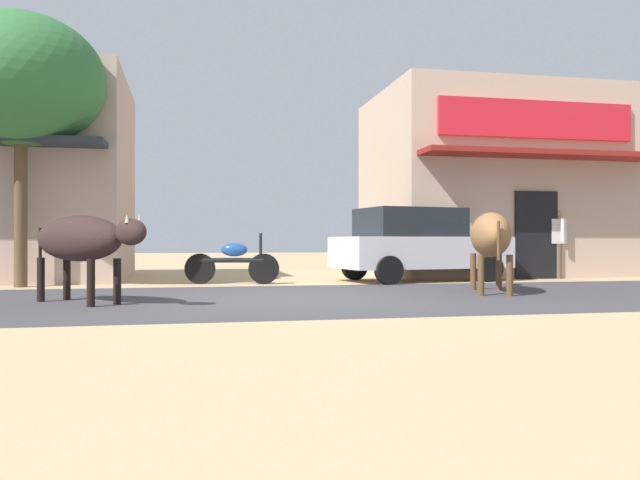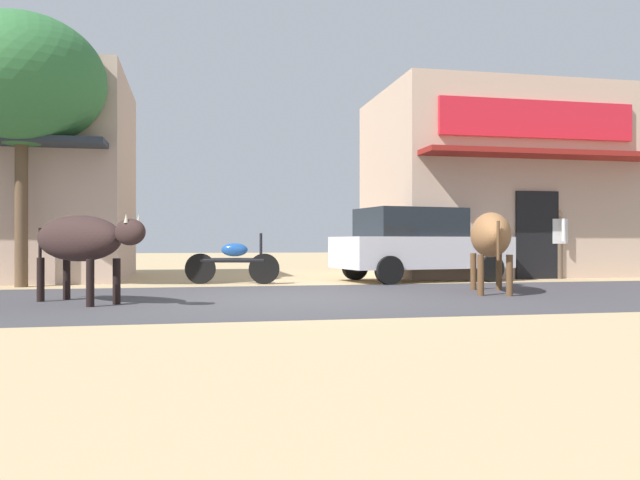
# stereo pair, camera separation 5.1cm
# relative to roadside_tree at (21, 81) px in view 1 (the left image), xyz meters

# --- Properties ---
(ground) EXTENTS (80.00, 80.00, 0.00)m
(ground) POSITION_rel_roadside_tree_xyz_m (4.72, -3.52, -4.06)
(ground) COLOR tan
(asphalt_road) EXTENTS (72.00, 5.60, 0.00)m
(asphalt_road) POSITION_rel_roadside_tree_xyz_m (4.72, -3.52, -4.06)
(asphalt_road) COLOR #403F43
(asphalt_road) RESTS_ON ground
(storefront_right_club) EXTENTS (6.28, 5.53, 4.89)m
(storefront_right_club) POSITION_rel_roadside_tree_xyz_m (11.39, 2.73, -1.61)
(storefront_right_club) COLOR tan
(storefront_right_club) RESTS_ON ground
(roadside_tree) EXTENTS (3.23, 3.23, 5.37)m
(roadside_tree) POSITION_rel_roadside_tree_xyz_m (0.00, 0.00, 0.00)
(roadside_tree) COLOR brown
(roadside_tree) RESTS_ON ground
(parked_hatchback_car) EXTENTS (4.10, 2.40, 1.64)m
(parked_hatchback_car) POSITION_rel_roadside_tree_xyz_m (8.32, 0.25, -3.22)
(parked_hatchback_car) COLOR silver
(parked_hatchback_car) RESTS_ON ground
(parked_motorcycle) EXTENTS (1.96, 0.54, 1.07)m
(parked_motorcycle) POSITION_rel_roadside_tree_xyz_m (4.15, 0.02, -3.59)
(parked_motorcycle) COLOR black
(parked_motorcycle) RESTS_ON ground
(cow_near_brown) EXTENTS (1.98, 2.13, 1.28)m
(cow_near_brown) POSITION_rel_roadside_tree_xyz_m (1.71, -3.72, -3.14)
(cow_near_brown) COLOR #31211F
(cow_near_brown) RESTS_ON ground
(cow_far_dark) EXTENTS (1.30, 2.53, 1.40)m
(cow_far_dark) POSITION_rel_roadside_tree_xyz_m (8.42, -3.09, -3.06)
(cow_far_dark) COLOR #94633B
(cow_far_dark) RESTS_ON ground
(pedestrian_by_shop) EXTENTS (0.40, 0.61, 1.67)m
(pedestrian_by_shop) POSITION_rel_roadside_tree_xyz_m (11.97, 0.49, -3.08)
(pedestrian_by_shop) COLOR brown
(pedestrian_by_shop) RESTS_ON ground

